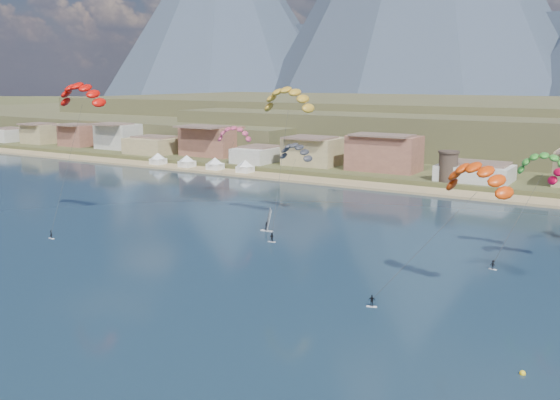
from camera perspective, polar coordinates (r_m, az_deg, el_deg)
name	(u,v)px	position (r m, az deg, el deg)	size (l,w,h in m)	color
ground	(152,316)	(83.10, -11.72, -10.47)	(2400.00, 2400.00, 0.00)	black
beach	(420,190)	(173.21, 12.81, 0.88)	(2200.00, 12.00, 0.90)	tan
town	(318,148)	(202.26, 3.56, 4.80)	(400.00, 24.00, 12.00)	silver
watchtower	(448,166)	(178.38, 15.24, 3.05)	(5.82, 5.82, 8.60)	#47382D
beach_tents	(200,159)	(209.20, -7.37, 3.75)	(43.40, 6.40, 5.00)	white
kitesurfer_red	(81,91)	(135.75, -17.84, 9.55)	(11.62, 16.79, 31.63)	silver
kitesurfer_yellow	(288,96)	(125.15, 0.75, 9.56)	(11.65, 15.10, 30.34)	silver
kitesurfer_orange	(478,173)	(88.89, 17.75, 2.35)	(16.53, 16.00, 22.60)	silver
kitesurfer_green	(544,161)	(111.45, 23.12, 3.31)	(10.04, 12.41, 20.08)	silver
distant_kite_pink	(234,131)	(158.39, -4.25, 6.33)	(9.65, 7.29, 19.97)	#262626
distant_kite_dark	(296,149)	(139.72, 1.45, 4.73)	(9.39, 6.54, 17.72)	#262626
windsurfer	(267,224)	(124.60, -1.17, -2.23)	(2.62, 2.85, 4.60)	silver
buoy	(523,373)	(71.44, 21.45, -14.65)	(0.66, 0.66, 0.66)	yellow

